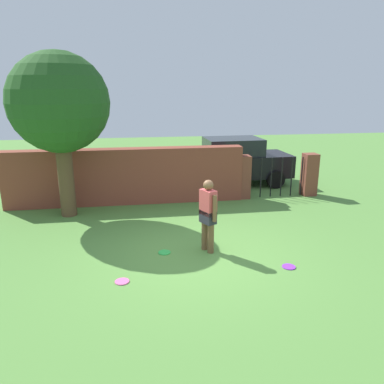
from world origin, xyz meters
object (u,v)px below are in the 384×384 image
(tree, at_px, (59,104))
(frisbee_purple, at_px, (289,267))
(car, at_px, (232,161))
(frisbee_green, at_px, (164,252))
(frisbee_pink, at_px, (122,281))
(person, at_px, (208,212))

(tree, relative_size, frisbee_purple, 16.42)
(car, xyz_separation_m, frisbee_green, (-3.01, -5.63, -0.85))
(frisbee_green, distance_m, frisbee_pink, 1.45)
(tree, distance_m, frisbee_pink, 5.33)
(person, relative_size, car, 0.38)
(car, height_order, frisbee_pink, car)
(person, bearing_deg, frisbee_green, 61.19)
(person, distance_m, frisbee_pink, 2.33)
(person, bearing_deg, tree, 22.67)
(car, height_order, frisbee_purple, car)
(frisbee_purple, bearing_deg, frisbee_green, 156.26)
(frisbee_green, relative_size, frisbee_pink, 1.00)
(tree, relative_size, person, 2.74)
(frisbee_green, xyz_separation_m, frisbee_purple, (2.43, -1.07, 0.00))
(tree, xyz_separation_m, frisbee_purple, (4.88, -3.99, -3.06))
(car, xyz_separation_m, frisbee_pink, (-3.89, -6.78, -0.85))
(frisbee_green, bearing_deg, car, 61.90)
(tree, bearing_deg, frisbee_pink, -68.91)
(person, bearing_deg, car, -46.23)
(person, relative_size, frisbee_pink, 6.00)
(tree, xyz_separation_m, car, (5.46, 2.71, -2.21))
(frisbee_green, bearing_deg, frisbee_purple, -23.74)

